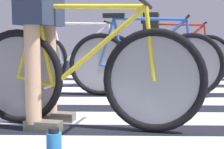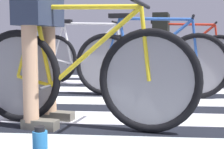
{
  "view_description": "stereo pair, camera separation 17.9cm",
  "coord_description": "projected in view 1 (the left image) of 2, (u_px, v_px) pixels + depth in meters",
  "views": [
    {
      "loc": [
        -0.01,
        -2.88,
        0.65
      ],
      "look_at": [
        -0.07,
        -0.14,
        0.37
      ],
      "focal_mm": 52.88,
      "sensor_mm": 36.0,
      "label": 1
    },
    {
      "loc": [
        0.17,
        -2.88,
        0.65
      ],
      "look_at": [
        -0.07,
        -0.14,
        0.37
      ],
      "focal_mm": 52.88,
      "sensor_mm": 36.0,
      "label": 2
    }
  ],
  "objects": [
    {
      "name": "bicycle_1_of_4",
      "position": [
        82.0,
        75.0,
        2.36
      ],
      "size": [
        1.71,
        0.57,
        0.93
      ],
      "rotation": [
        0.0,
        0.0,
        -0.21
      ],
      "color": "black",
      "rests_on": "ground"
    },
    {
      "name": "crosswalk_markings",
      "position": [
        123.0,
        118.0,
        2.7
      ],
      "size": [
        5.43,
        6.55,
        0.0
      ],
      "color": "silver",
      "rests_on": "ground"
    },
    {
      "name": "bicycle_4_of_4",
      "position": [
        172.0,
        57.0,
        4.92
      ],
      "size": [
        1.72,
        0.54,
        0.93
      ],
      "rotation": [
        0.0,
        0.0,
        -0.16
      ],
      "color": "black",
      "rests_on": "ground"
    },
    {
      "name": "bicycle_2_of_4",
      "position": [
        144.0,
        63.0,
        3.68
      ],
      "size": [
        1.73,
        0.52,
        0.93
      ],
      "rotation": [
        0.0,
        0.0,
        -0.13
      ],
      "color": "black",
      "rests_on": "ground"
    },
    {
      "name": "cyclist_4_of_4",
      "position": [
        151.0,
        38.0,
        4.95
      ],
      "size": [
        0.37,
        0.44,
        1.03
      ],
      "rotation": [
        0.0,
        0.0,
        -0.16
      ],
      "color": "brown",
      "rests_on": "ground"
    },
    {
      "name": "cyclist_1_of_4",
      "position": [
        41.0,
        37.0,
        2.4
      ],
      "size": [
        0.38,
        0.45,
        1.02
      ],
      "rotation": [
        0.0,
        0.0,
        -0.21
      ],
      "color": "tan",
      "rests_on": "ground"
    },
    {
      "name": "bicycle_3_of_4",
      "position": [
        77.0,
        58.0,
        4.67
      ],
      "size": [
        1.72,
        0.55,
        0.93
      ],
      "rotation": [
        0.0,
        0.0,
        -0.17
      ],
      "color": "black",
      "rests_on": "ground"
    },
    {
      "name": "ground",
      "position": [
        120.0,
        113.0,
        2.93
      ],
      "size": [
        18.0,
        14.0,
        0.02
      ],
      "color": "black"
    }
  ]
}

